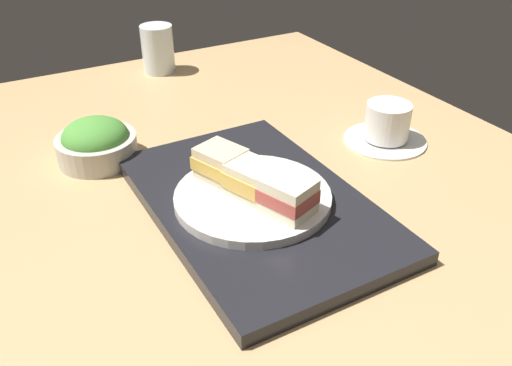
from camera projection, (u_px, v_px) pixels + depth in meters
The scene contains 9 objects.
ground_plane at pixel (273, 205), 85.61cm from camera, with size 140.00×100.00×3.00cm, color tan.
serving_tray at pixel (256, 204), 81.22cm from camera, with size 44.63×28.61×2.19cm, color black.
sandwich_plate at pixel (253, 197), 79.58cm from camera, with size 22.77×22.77×1.37cm, color silver.
sandwich_near at pixel (221, 163), 81.72cm from camera, with size 8.65×7.94×4.85cm.
sandwich_middle at pixel (253, 179), 77.96cm from camera, with size 8.46×7.84×4.72cm.
sandwich_far at pixel (288, 196), 74.07cm from camera, with size 8.33×7.60×5.07cm.
salad_bowl at pixel (96, 143), 93.03cm from camera, with size 13.54×13.54×7.44cm.
coffee_cup at pixel (387, 126), 98.89cm from camera, with size 14.92×14.92×7.31cm.
drinking_glass at pixel (158, 49), 127.77cm from camera, with size 7.44×7.44×10.86cm, color silver.
Camera 1 is at (60.40, -36.85, 46.89)cm, focal length 38.67 mm.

